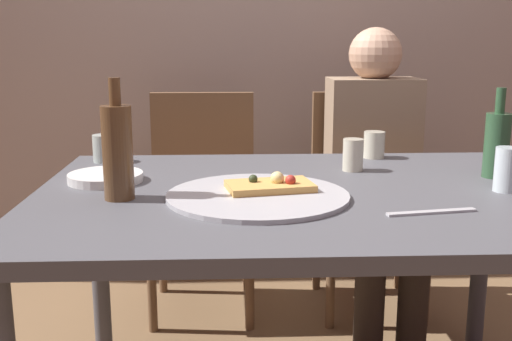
{
  "coord_description": "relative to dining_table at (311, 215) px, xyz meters",
  "views": [
    {
      "loc": [
        -0.22,
        -1.57,
        1.13
      ],
      "look_at": [
        -0.15,
        0.02,
        0.78
      ],
      "focal_mm": 42.63,
      "sensor_mm": 36.0,
      "label": 1
    }
  ],
  "objects": [
    {
      "name": "table_knife",
      "position": [
        0.25,
        -0.24,
        0.07
      ],
      "size": [
        0.22,
        0.06,
        0.01
      ],
      "primitive_type": "cube",
      "rotation": [
        0.0,
        0.0,
        3.3
      ],
      "color": "#B7B7BC",
      "rests_on": "dining_table"
    },
    {
      "name": "short_glass",
      "position": [
        0.51,
        -0.04,
        0.13
      ],
      "size": [
        0.06,
        0.06,
        0.12
      ],
      "primitive_type": "cylinder",
      "color": "silver",
      "rests_on": "dining_table"
    },
    {
      "name": "tumbler_far",
      "position": [
        0.27,
        0.43,
        0.12
      ],
      "size": [
        0.07,
        0.07,
        0.09
      ],
      "primitive_type": "cylinder",
      "color": "beige",
      "rests_on": "dining_table"
    },
    {
      "name": "dining_table",
      "position": [
        0.0,
        0.0,
        0.0
      ],
      "size": [
        1.48,
        1.03,
        0.73
      ],
      "color": "#4C4C51",
      "rests_on": "ground_plane"
    },
    {
      "name": "plate_stack",
      "position": [
        -0.57,
        0.12,
        0.08
      ],
      "size": [
        0.21,
        0.21,
        0.02
      ],
      "primitive_type": "cylinder",
      "color": "white",
      "rests_on": "dining_table"
    },
    {
      "name": "chair_right",
      "position": [
        0.36,
        0.91,
        -0.14
      ],
      "size": [
        0.44,
        0.44,
        0.9
      ],
      "rotation": [
        0.0,
        0.0,
        3.14
      ],
      "color": "brown",
      "rests_on": "ground_plane"
    },
    {
      "name": "tumbler_near",
      "position": [
        0.16,
        0.23,
        0.12
      ],
      "size": [
        0.06,
        0.06,
        0.1
      ],
      "primitive_type": "cylinder",
      "color": "beige",
      "rests_on": "dining_table"
    },
    {
      "name": "back_wall",
      "position": [
        0.0,
        1.41,
        0.64
      ],
      "size": [
        6.0,
        0.1,
        2.6
      ],
      "primitive_type": "cube",
      "color": "gray",
      "rests_on": "ground_plane"
    },
    {
      "name": "chair_left",
      "position": [
        -0.34,
        0.91,
        -0.14
      ],
      "size": [
        0.44,
        0.44,
        0.9
      ],
      "rotation": [
        0.0,
        0.0,
        3.14
      ],
      "color": "brown",
      "rests_on": "ground_plane"
    },
    {
      "name": "guest_in_sweater",
      "position": [
        0.36,
        0.76,
        -0.02
      ],
      "size": [
        0.36,
        0.56,
        1.17
      ],
      "rotation": [
        0.0,
        0.0,
        3.14
      ],
      "color": "#937A60",
      "rests_on": "ground_plane"
    },
    {
      "name": "wine_bottle",
      "position": [
        -0.5,
        -0.07,
        0.2
      ],
      "size": [
        0.08,
        0.08,
        0.3
      ],
      "color": "brown",
      "rests_on": "dining_table"
    },
    {
      "name": "pizza_tray",
      "position": [
        -0.15,
        -0.08,
        0.08
      ],
      "size": [
        0.47,
        0.47,
        0.01
      ],
      "primitive_type": "cylinder",
      "color": "#ADADB2",
      "rests_on": "dining_table"
    },
    {
      "name": "pizza_slice_last",
      "position": [
        -0.11,
        -0.04,
        0.09
      ],
      "size": [
        0.24,
        0.17,
        0.05
      ],
      "color": "tan",
      "rests_on": "pizza_tray"
    },
    {
      "name": "wine_glass",
      "position": [
        -0.63,
        0.4,
        0.12
      ],
      "size": [
        0.07,
        0.07,
        0.09
      ],
      "primitive_type": "cylinder",
      "color": "#B7C6BC",
      "rests_on": "dining_table"
    },
    {
      "name": "beer_bottle",
      "position": [
        0.55,
        0.13,
        0.17
      ],
      "size": [
        0.07,
        0.07,
        0.26
      ],
      "color": "#2D5133",
      "rests_on": "dining_table"
    }
  ]
}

